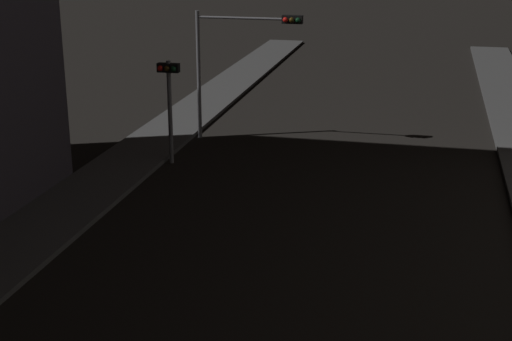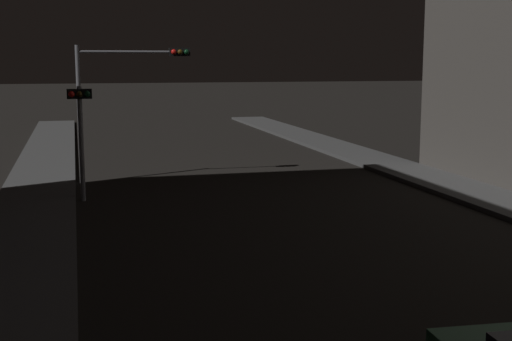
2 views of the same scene
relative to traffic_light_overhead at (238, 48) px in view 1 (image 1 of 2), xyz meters
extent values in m
cube|color=#4C4C4C|center=(-3.17, -2.54, -3.71)|extent=(2.56, 59.54, 0.16)
cylinder|color=slate|center=(-1.65, 0.02, -1.18)|extent=(0.16, 0.16, 5.22)
cylinder|color=slate|center=(0.27, 0.02, 1.18)|extent=(3.84, 0.10, 0.10)
cube|color=black|center=(2.19, 0.02, 1.18)|extent=(0.80, 0.28, 0.32)
sphere|color=red|center=(1.94, -0.16, 1.18)|extent=(0.20, 0.20, 0.20)
sphere|color=#3F2D0C|center=(2.19, -0.16, 1.18)|extent=(0.20, 0.20, 0.20)
sphere|color=#0C3319|center=(2.44, -0.16, 1.18)|extent=(0.20, 0.20, 0.20)
cylinder|color=slate|center=(-1.65, -3.59, -1.88)|extent=(0.16, 0.16, 3.82)
cube|color=black|center=(-1.65, -3.59, -0.22)|extent=(0.80, 0.28, 0.32)
sphere|color=red|center=(-1.89, -3.76, -0.22)|extent=(0.20, 0.20, 0.20)
sphere|color=#3F2D0C|center=(-1.65, -3.76, -0.22)|extent=(0.20, 0.20, 0.20)
sphere|color=#0C3319|center=(-1.40, -3.76, -0.22)|extent=(0.20, 0.20, 0.20)
camera|label=1|loc=(7.45, -28.91, 4.63)|focal=52.73mm
camera|label=2|loc=(-1.80, -27.20, 0.86)|focal=49.03mm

